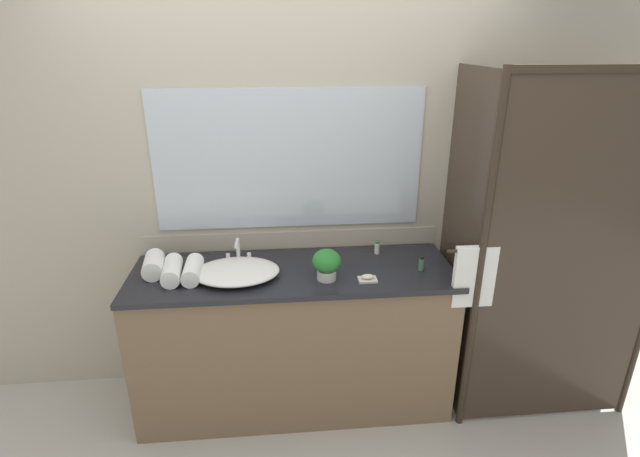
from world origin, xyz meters
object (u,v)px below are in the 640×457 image
Objects in this scene: rolled_towel_far_edge at (193,270)px; faucet at (238,255)px; potted_plant at (327,263)px; amenity_bottle_shampoo at (421,264)px; sink_basin at (237,271)px; rolled_towel_near_edge at (154,265)px; rolled_towel_middle at (172,270)px; soap_dish at (368,278)px; amenity_bottle_lotion at (377,248)px.

faucet is at bearing 35.01° from rolled_towel_far_edge.
potted_plant is 2.08× the size of amenity_bottle_shampoo.
faucet is at bearing 90.00° from sink_basin.
rolled_towel_near_edge is (-0.45, -0.09, 0.00)m from faucet.
potted_plant is 0.83m from rolled_towel_middle.
rolled_towel_far_edge is (0.22, -0.07, -0.01)m from rolled_towel_near_edge.
amenity_bottle_shampoo is (0.32, 0.10, 0.02)m from soap_dish.
soap_dish is at bearing -21.74° from faucet.
rolled_towel_near_edge is 0.23m from rolled_towel_far_edge.
rolled_towel_far_edge is (0.11, -0.00, -0.00)m from rolled_towel_middle.
amenity_bottle_lotion is at bearing 10.78° from rolled_towel_middle.
amenity_bottle_lotion reaches higher than sink_basin.
soap_dish is 1.29× the size of amenity_bottle_lotion.
faucet reaches higher than rolled_towel_middle.
amenity_bottle_lotion is 0.31× the size of rolled_towel_middle.
potted_plant reaches higher than amenity_bottle_shampoo.
potted_plant is (0.48, -0.07, 0.06)m from sink_basin.
rolled_towel_near_edge is (-1.47, 0.09, 0.02)m from amenity_bottle_shampoo.
potted_plant reaches higher than amenity_bottle_lotion.
rolled_towel_near_edge reaches higher than rolled_towel_far_edge.
faucet reaches higher than sink_basin.
amenity_bottle_lotion reaches higher than soap_dish.
rolled_towel_middle is 0.11m from rolled_towel_far_edge.
amenity_bottle_shampoo reaches higher than sink_basin.
rolled_towel_middle is (-0.34, 0.01, 0.02)m from sink_basin.
rolled_towel_near_edge is 0.13m from rolled_towel_middle.
faucet is at bearing 158.26° from soap_dish.
sink_basin is 5.98× the size of amenity_bottle_lotion.
amenity_bottle_shampoo is (0.20, -0.24, 0.00)m from amenity_bottle_lotion.
sink_basin is at bearing 171.70° from potted_plant.
sink_basin is 0.34m from rolled_towel_middle.
amenity_bottle_lotion is 0.32× the size of rolled_towel_far_edge.
potted_plant is at bearing -9.03° from rolled_towel_near_edge.
rolled_towel_middle reaches higher than sink_basin.
faucet is at bearing 24.86° from rolled_towel_middle.
amenity_bottle_lotion is (0.34, 0.30, -0.06)m from potted_plant.
rolled_towel_near_edge is (-0.45, 0.08, 0.02)m from sink_basin.
amenity_bottle_lotion is 0.94× the size of amenity_bottle_shampoo.
rolled_towel_far_edge is (-0.71, 0.08, -0.05)m from potted_plant.
rolled_towel_far_edge is at bearing -2.14° from rolled_towel_middle.
rolled_towel_middle reaches higher than rolled_towel_far_edge.
rolled_towel_near_edge is (-1.15, 0.19, 0.04)m from soap_dish.
potted_plant reaches higher than soap_dish.
rolled_towel_near_edge reaches higher than amenity_bottle_lotion.
rolled_towel_far_edge reaches higher than soap_dish.
faucet is 0.28m from rolled_towel_far_edge.
amenity_bottle_shampoo is at bearing -10.06° from faucet.
amenity_bottle_lotion is at bearing 15.83° from sink_basin.
potted_plant is 2.21× the size of amenity_bottle_lotion.
soap_dish is (0.70, -0.11, -0.02)m from sink_basin.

